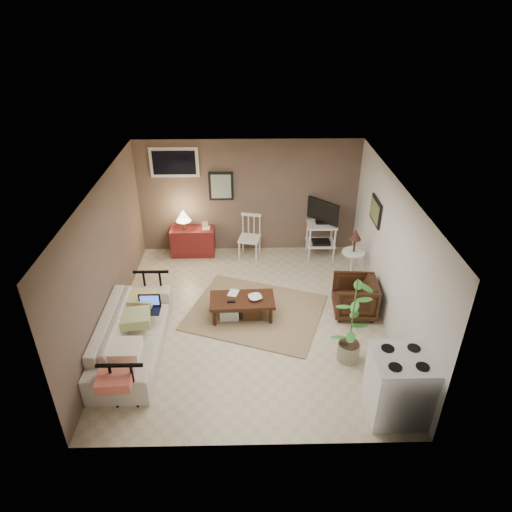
{
  "coord_description": "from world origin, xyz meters",
  "views": [
    {
      "loc": [
        -0.02,
        -6.2,
        4.84
      ],
      "look_at": [
        0.11,
        0.35,
        1.04
      ],
      "focal_mm": 32.0,
      "sensor_mm": 36.0,
      "label": 1
    }
  ],
  "objects_px": {
    "coffee_table": "(242,306)",
    "side_table": "(354,251)",
    "stove": "(399,386)",
    "tv_stand": "(322,228)",
    "armchair": "(355,295)",
    "sofa": "(131,328)",
    "red_console": "(192,239)",
    "spindle_chair": "(250,238)",
    "potted_plant": "(353,318)"
  },
  "relations": [
    {
      "from": "armchair",
      "to": "red_console",
      "type": "bearing_deg",
      "value": -121.31
    },
    {
      "from": "armchair",
      "to": "stove",
      "type": "bearing_deg",
      "value": 6.48
    },
    {
      "from": "stove",
      "to": "red_console",
      "type": "bearing_deg",
      "value": 125.61
    },
    {
      "from": "spindle_chair",
      "to": "potted_plant",
      "type": "distance_m",
      "value": 3.47
    },
    {
      "from": "coffee_table",
      "to": "side_table",
      "type": "relative_size",
      "value": 0.97
    },
    {
      "from": "coffee_table",
      "to": "stove",
      "type": "relative_size",
      "value": 1.13
    },
    {
      "from": "coffee_table",
      "to": "potted_plant",
      "type": "bearing_deg",
      "value": -33.23
    },
    {
      "from": "coffee_table",
      "to": "stove",
      "type": "distance_m",
      "value": 2.92
    },
    {
      "from": "spindle_chair",
      "to": "tv_stand",
      "type": "distance_m",
      "value": 1.5
    },
    {
      "from": "tv_stand",
      "to": "potted_plant",
      "type": "bearing_deg",
      "value": -90.36
    },
    {
      "from": "stove",
      "to": "tv_stand",
      "type": "bearing_deg",
      "value": 95.36
    },
    {
      "from": "side_table",
      "to": "stove",
      "type": "relative_size",
      "value": 1.16
    },
    {
      "from": "coffee_table",
      "to": "armchair",
      "type": "bearing_deg",
      "value": 2.94
    },
    {
      "from": "sofa",
      "to": "red_console",
      "type": "bearing_deg",
      "value": -11.44
    },
    {
      "from": "coffee_table",
      "to": "sofa",
      "type": "distance_m",
      "value": 1.86
    },
    {
      "from": "sofa",
      "to": "side_table",
      "type": "bearing_deg",
      "value": -63.7
    },
    {
      "from": "sofa",
      "to": "red_console",
      "type": "relative_size",
      "value": 2.18
    },
    {
      "from": "stove",
      "to": "coffee_table",
      "type": "bearing_deg",
      "value": 134.14
    },
    {
      "from": "sofa",
      "to": "tv_stand",
      "type": "relative_size",
      "value": 1.83
    },
    {
      "from": "red_console",
      "to": "stove",
      "type": "height_order",
      "value": "red_console"
    },
    {
      "from": "coffee_table",
      "to": "red_console",
      "type": "relative_size",
      "value": 1.06
    },
    {
      "from": "red_console",
      "to": "potted_plant",
      "type": "bearing_deg",
      "value": -50.8
    },
    {
      "from": "sofa",
      "to": "armchair",
      "type": "xyz_separation_m",
      "value": [
        3.59,
        0.9,
        -0.08
      ]
    },
    {
      "from": "armchair",
      "to": "sofa",
      "type": "bearing_deg",
      "value": -71.89
    },
    {
      "from": "coffee_table",
      "to": "armchair",
      "type": "distance_m",
      "value": 1.94
    },
    {
      "from": "side_table",
      "to": "potted_plant",
      "type": "bearing_deg",
      "value": -102.33
    },
    {
      "from": "red_console",
      "to": "side_table",
      "type": "distance_m",
      "value": 3.35
    },
    {
      "from": "sofa",
      "to": "side_table",
      "type": "distance_m",
      "value": 4.17
    },
    {
      "from": "side_table",
      "to": "armchair",
      "type": "height_order",
      "value": "side_table"
    },
    {
      "from": "tv_stand",
      "to": "armchair",
      "type": "distance_m",
      "value": 2.04
    },
    {
      "from": "coffee_table",
      "to": "side_table",
      "type": "xyz_separation_m",
      "value": [
        2.07,
        1.04,
        0.47
      ]
    },
    {
      "from": "side_table",
      "to": "armchair",
      "type": "bearing_deg",
      "value": -98.52
    },
    {
      "from": "coffee_table",
      "to": "tv_stand",
      "type": "xyz_separation_m",
      "value": [
        1.63,
        2.09,
        0.43
      ]
    },
    {
      "from": "coffee_table",
      "to": "potted_plant",
      "type": "distance_m",
      "value": 2.0
    },
    {
      "from": "armchair",
      "to": "potted_plant",
      "type": "relative_size",
      "value": 0.49
    },
    {
      "from": "coffee_table",
      "to": "sofa",
      "type": "xyz_separation_m",
      "value": [
        -1.66,
        -0.8,
        0.22
      ]
    },
    {
      "from": "sofa",
      "to": "red_console",
      "type": "height_order",
      "value": "red_console"
    },
    {
      "from": "sofa",
      "to": "stove",
      "type": "xyz_separation_m",
      "value": [
        3.69,
        -1.28,
        0.04
      ]
    },
    {
      "from": "tv_stand",
      "to": "armchair",
      "type": "height_order",
      "value": "tv_stand"
    },
    {
      "from": "sofa",
      "to": "spindle_chair",
      "type": "relative_size",
      "value": 2.47
    },
    {
      "from": "coffee_table",
      "to": "potted_plant",
      "type": "relative_size",
      "value": 0.75
    },
    {
      "from": "coffee_table",
      "to": "stove",
      "type": "bearing_deg",
      "value": -45.86
    },
    {
      "from": "red_console",
      "to": "armchair",
      "type": "bearing_deg",
      "value": -35.31
    },
    {
      "from": "coffee_table",
      "to": "spindle_chair",
      "type": "distance_m",
      "value": 2.09
    },
    {
      "from": "sofa",
      "to": "side_table",
      "type": "xyz_separation_m",
      "value": [
        3.74,
        1.85,
        0.26
      ]
    },
    {
      "from": "sofa",
      "to": "spindle_chair",
      "type": "height_order",
      "value": "spindle_chair"
    },
    {
      "from": "coffee_table",
      "to": "tv_stand",
      "type": "distance_m",
      "value": 2.69
    },
    {
      "from": "red_console",
      "to": "sofa",
      "type": "bearing_deg",
      "value": -101.44
    },
    {
      "from": "red_console",
      "to": "spindle_chair",
      "type": "height_order",
      "value": "red_console"
    },
    {
      "from": "armchair",
      "to": "potted_plant",
      "type": "distance_m",
      "value": 1.27
    }
  ]
}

